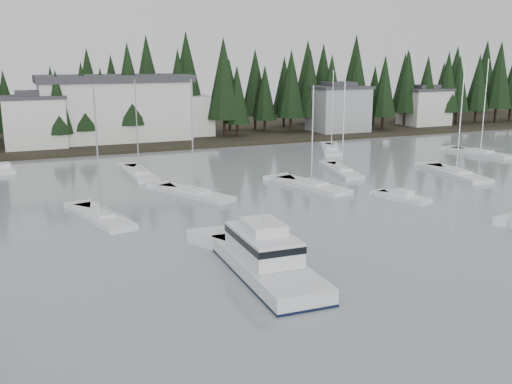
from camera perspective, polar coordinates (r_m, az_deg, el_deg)
far_shore_land at (r=115.81m, az=-12.51°, el=5.94°), size 240.00×54.00×1.00m
conifer_treeline at (r=105.11m, az=-11.36°, el=5.28°), size 200.00×22.00×20.00m
house_west at (r=95.51m, az=-21.28°, el=6.68°), size 9.54×7.42×8.75m
house_east_a at (r=110.37m, az=8.23°, el=8.34°), size 10.60×8.48×9.25m
house_east_b at (r=124.78m, az=16.50°, el=8.26°), size 9.54×7.42×8.25m
harbor_inn at (r=100.34m, az=-12.74°, el=8.17°), size 29.50×11.50×10.90m
cabin_cruiser_center at (r=38.47m, az=0.94°, el=-6.98°), size 4.33×12.77×5.44m
sailboat_0 at (r=74.61m, az=19.36°, el=1.64°), size 4.52×11.28×14.01m
sailboat_3 at (r=60.27m, az=-6.23°, el=-0.31°), size 6.51×10.41×12.60m
sailboat_5 at (r=72.88m, az=8.59°, el=1.99°), size 4.74×10.45×12.35m
sailboat_6 at (r=92.00m, az=21.50°, el=3.56°), size 3.99×10.35×14.55m
sailboat_7 at (r=53.02m, az=-15.17°, el=-2.59°), size 4.79×10.31×12.36m
sailboat_8 at (r=89.70m, az=7.52°, el=4.13°), size 7.12×10.78×12.84m
sailboat_9 at (r=71.84m, az=-11.61°, el=1.70°), size 2.72×10.96×12.20m
sailboat_10 at (r=63.94m, az=5.54°, el=0.49°), size 5.27×10.64×11.84m
runabout_1 at (r=60.08m, az=14.46°, el=-0.63°), size 3.80×6.12×1.42m
runabout_3 at (r=79.84m, az=-23.90°, el=2.02°), size 2.89×6.53×1.42m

